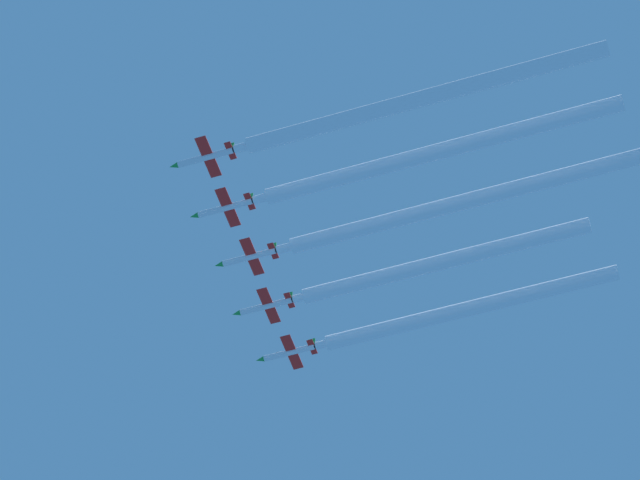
{
  "coord_description": "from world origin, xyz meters",
  "views": [
    {
      "loc": [
        -152.59,
        -62.39,
        2.91
      ],
      "look_at": [
        0.16,
        -13.96,
        226.3
      ],
      "focal_mm": 85.03,
      "sensor_mm": 36.0,
      "label": 1
    }
  ],
  "objects_px": {
    "jet_far_left": "(204,158)",
    "jet_center": "(248,257)",
    "jet_inner_right": "(264,306)",
    "jet_inner_left": "(224,208)",
    "jet_far_right": "(288,353)"
  },
  "relations": [
    {
      "from": "jet_center",
      "to": "jet_inner_right",
      "type": "xyz_separation_m",
      "value": [
        11.73,
        0.73,
        -0.06
      ]
    },
    {
      "from": "jet_far_left",
      "to": "jet_inner_right",
      "type": "bearing_deg",
      "value": 1.2
    },
    {
      "from": "jet_center",
      "to": "jet_far_right",
      "type": "height_order",
      "value": "jet_center"
    },
    {
      "from": "jet_far_left",
      "to": "jet_center",
      "type": "xyz_separation_m",
      "value": [
        23.21,
        0.01,
        0.71
      ]
    },
    {
      "from": "jet_far_left",
      "to": "jet_far_right",
      "type": "distance_m",
      "value": 46.78
    },
    {
      "from": "jet_far_left",
      "to": "jet_center",
      "type": "bearing_deg",
      "value": 0.01
    },
    {
      "from": "jet_far_left",
      "to": "jet_inner_left",
      "type": "distance_m",
      "value": 11.33
    },
    {
      "from": "jet_center",
      "to": "jet_inner_right",
      "type": "relative_size",
      "value": 1.0
    },
    {
      "from": "jet_far_left",
      "to": "jet_center",
      "type": "relative_size",
      "value": 1.0
    },
    {
      "from": "jet_inner_left",
      "to": "jet_far_right",
      "type": "relative_size",
      "value": 1.0
    },
    {
      "from": "jet_inner_left",
      "to": "jet_center",
      "type": "relative_size",
      "value": 1.0
    },
    {
      "from": "jet_inner_left",
      "to": "jet_far_left",
      "type": "bearing_deg",
      "value": -177.89
    },
    {
      "from": "jet_far_left",
      "to": "jet_inner_left",
      "type": "height_order",
      "value": "jet_inner_left"
    },
    {
      "from": "jet_center",
      "to": "jet_inner_right",
      "type": "distance_m",
      "value": 11.75
    },
    {
      "from": "jet_far_left",
      "to": "jet_far_right",
      "type": "relative_size",
      "value": 1.0
    }
  ]
}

